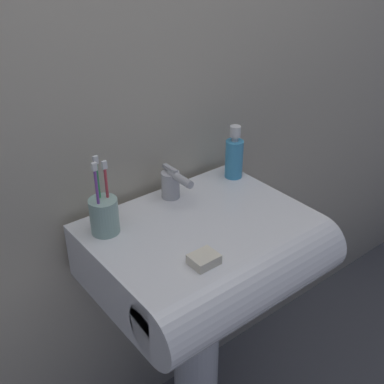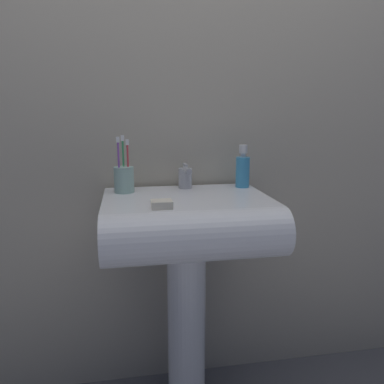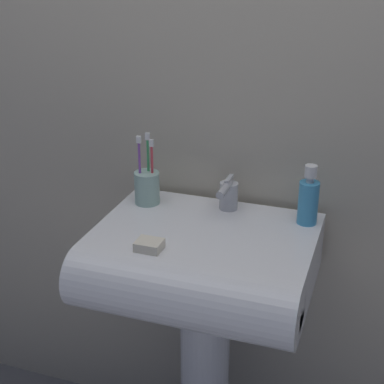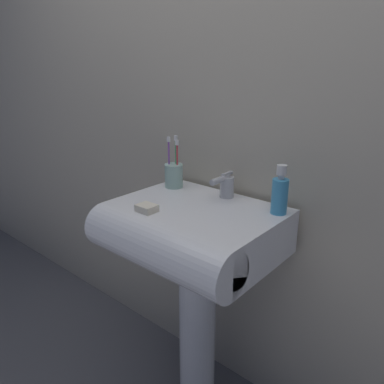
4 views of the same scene
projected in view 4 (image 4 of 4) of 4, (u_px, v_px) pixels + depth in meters
wall_back at (241, 103)px, 1.37m from camera, size 5.00×0.05×2.40m
sink_pedestal at (197, 328)px, 1.47m from camera, size 0.14×0.14×0.71m
sink_basin at (187, 232)px, 1.29m from camera, size 0.57×0.47×0.16m
faucet at (226, 186)px, 1.37m from camera, size 0.05×0.12×0.09m
toothbrush_cup at (174, 175)px, 1.49m from camera, size 0.07×0.07×0.21m
soap_bottle at (280, 194)px, 1.22m from camera, size 0.05×0.05×0.16m
bar_soap at (147, 208)px, 1.25m from camera, size 0.06×0.05×0.02m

